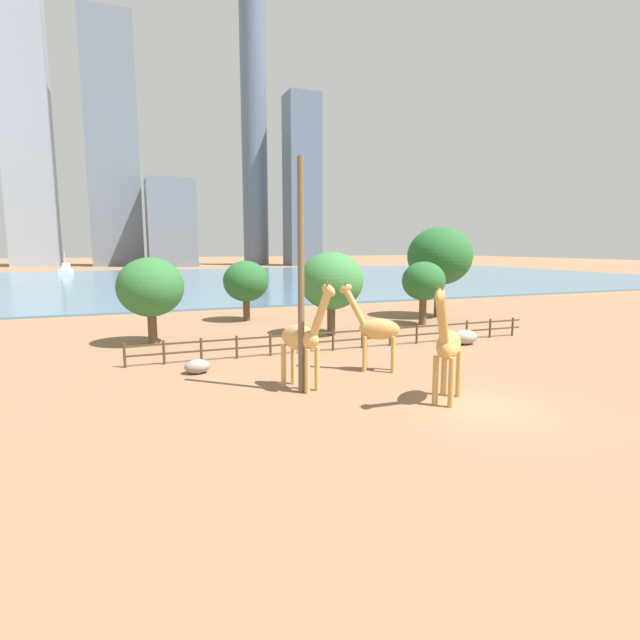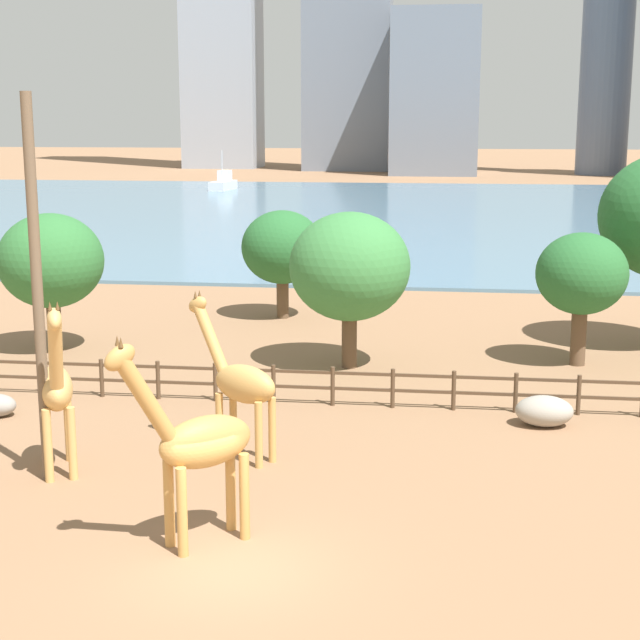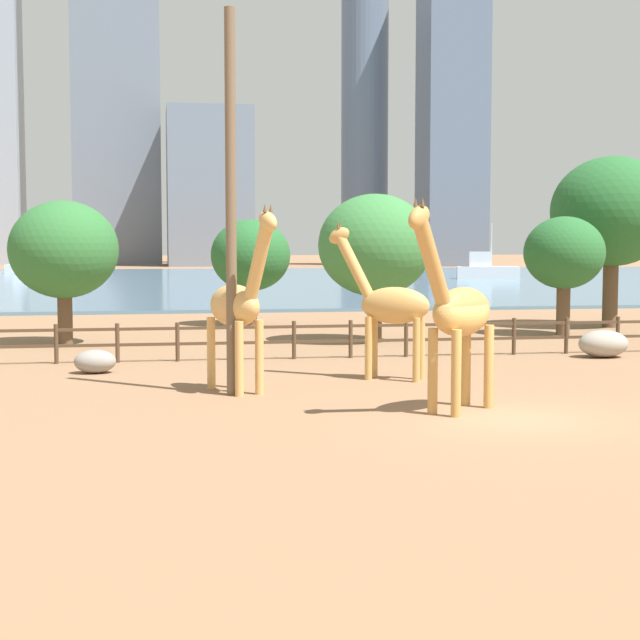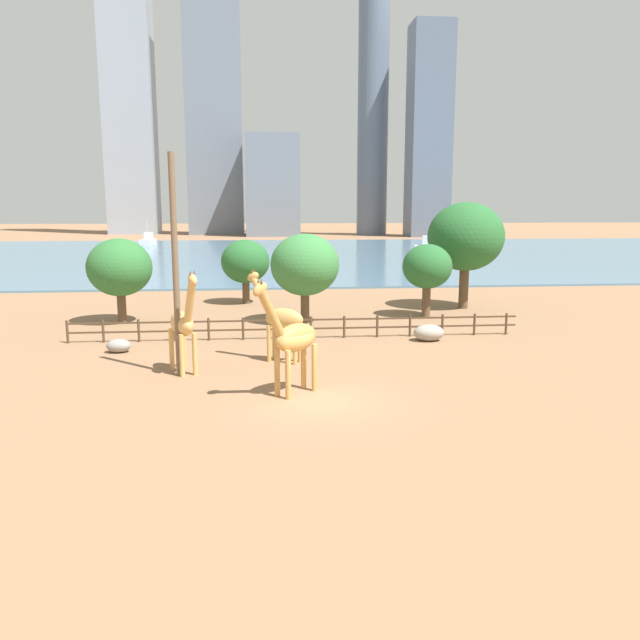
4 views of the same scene
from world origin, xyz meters
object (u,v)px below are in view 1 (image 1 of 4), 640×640
at_px(giraffe_companion, 303,338).
at_px(boulder_by_pole, 197,366).
at_px(giraffe_tall, 376,329).
at_px(tree_center_broad, 424,282).
at_px(boulder_near_fence, 464,337).
at_px(boat_ferry, 333,272).
at_px(utility_pole, 301,278).
at_px(tree_right_small, 246,282).
at_px(tree_right_tall, 150,288).
at_px(tree_left_small, 331,281).
at_px(tree_left_large, 440,256).
at_px(boat_sailboat, 66,271).
at_px(giraffe_young, 448,345).

relative_size(giraffe_companion, boulder_by_pole, 3.89).
relative_size(giraffe_tall, giraffe_companion, 0.93).
height_order(giraffe_companion, tree_center_broad, tree_center_broad).
xyz_separation_m(boulder_near_fence, boat_ferry, (18.53, 65.29, 0.68)).
bearing_deg(utility_pole, tree_right_small, 83.13).
height_order(tree_right_tall, tree_left_small, tree_left_small).
height_order(tree_left_large, tree_center_broad, tree_left_large).
distance_m(boulder_near_fence, boulder_by_pole, 17.09).
height_order(tree_right_tall, tree_right_small, tree_right_tall).
distance_m(giraffe_companion, tree_left_large, 25.57).
xyz_separation_m(boulder_near_fence, tree_right_small, (-10.70, 15.22, 2.84)).
relative_size(tree_center_broad, tree_right_small, 1.00).
xyz_separation_m(utility_pole, tree_left_large, (19.00, 17.42, 0.41)).
bearing_deg(boat_ferry, tree_center_broad, -91.00).
bearing_deg(giraffe_tall, tree_right_small, -54.41).
height_order(tree_left_large, tree_right_small, tree_left_large).
xyz_separation_m(boulder_by_pole, boat_sailboat, (-14.65, 94.68, 0.68)).
bearing_deg(utility_pole, boat_ferry, 66.01).
bearing_deg(boulder_near_fence, boulder_by_pole, -175.78).
bearing_deg(tree_right_tall, giraffe_young, -58.72).
bearing_deg(boulder_by_pole, tree_center_broad, 25.68).
xyz_separation_m(giraffe_tall, boat_ferry, (27.11, 69.33, -1.01)).
distance_m(giraffe_tall, tree_left_small, 10.70).
relative_size(giraffe_young, tree_center_broad, 0.98).
height_order(tree_left_large, boat_sailboat, tree_left_large).
relative_size(tree_center_broad, boat_sailboat, 0.88).
bearing_deg(boat_sailboat, boulder_by_pole, 15.23).
xyz_separation_m(giraffe_companion, tree_left_small, (6.44, 12.17, 1.52)).
height_order(giraffe_young, tree_right_tall, tree_right_tall).
relative_size(giraffe_tall, boat_ferry, 0.68).
bearing_deg(tree_right_tall, tree_right_small, 44.45).
bearing_deg(boat_ferry, tree_left_small, -98.01).
relative_size(giraffe_tall, boat_sailboat, 0.80).
relative_size(boulder_near_fence, boat_ferry, 0.26).
xyz_separation_m(tree_left_small, tree_right_small, (-4.06, 8.87, -0.51)).
distance_m(giraffe_tall, giraffe_young, 5.63).
bearing_deg(boat_ferry, utility_pole, -98.87).
distance_m(giraffe_tall, utility_pole, 5.87).
relative_size(tree_right_tall, boat_ferry, 0.83).
bearing_deg(tree_left_large, utility_pole, -137.49).
height_order(giraffe_companion, giraffe_young, giraffe_young).
bearing_deg(boat_sailboat, boat_ferry, 67.19).
relative_size(giraffe_companion, boat_sailboat, 0.86).
bearing_deg(tree_left_large, giraffe_young, -123.89).
height_order(boulder_by_pole, tree_left_small, tree_left_small).
bearing_deg(tree_right_small, utility_pole, -96.87).
xyz_separation_m(giraffe_companion, boulder_by_pole, (-3.96, 4.57, -1.95)).
distance_m(utility_pole, tree_right_small, 21.62).
bearing_deg(tree_right_small, boat_sailboat, 105.03).
xyz_separation_m(giraffe_companion, boat_ferry, (31.61, 71.12, -1.15)).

